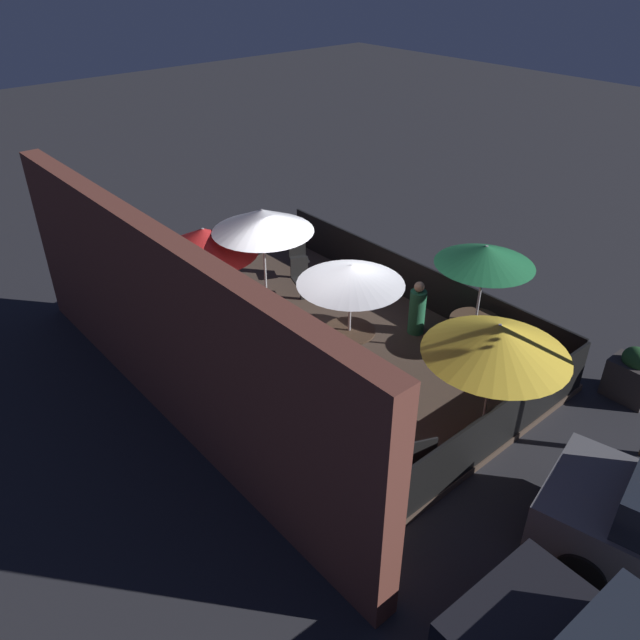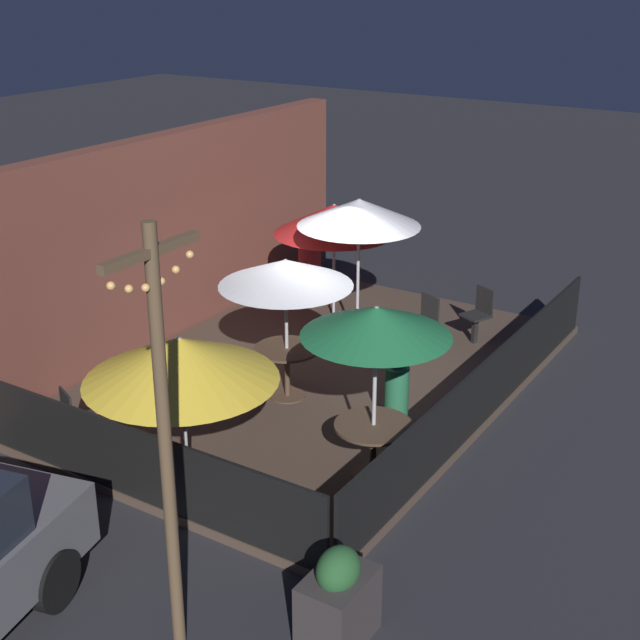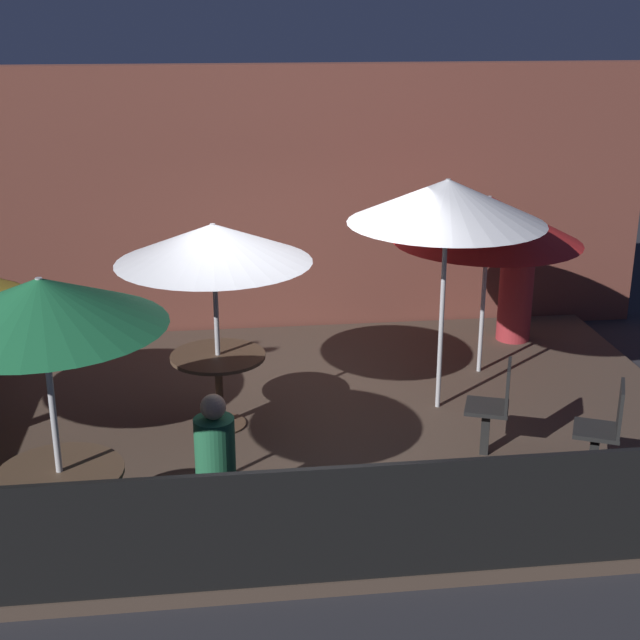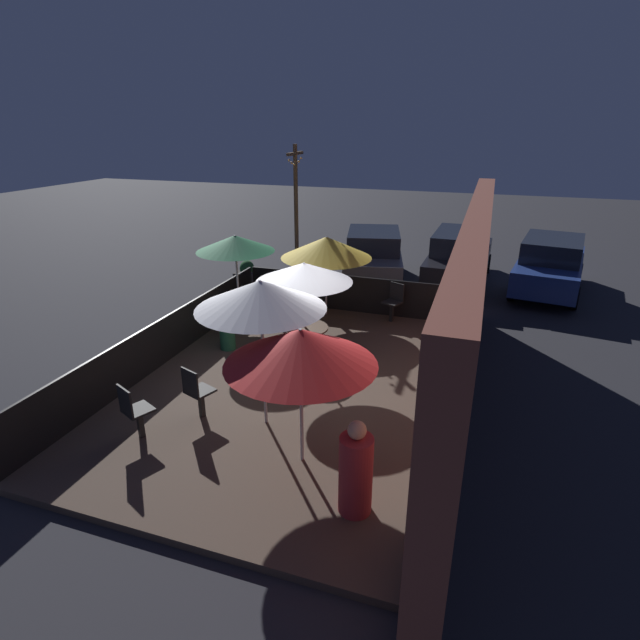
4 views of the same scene
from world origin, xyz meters
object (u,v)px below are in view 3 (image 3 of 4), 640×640
object	(u,v)px
patron_0	(216,466)
dining_table_0	(61,488)
patio_umbrella_2	(447,201)
dining_table_1	(218,369)
patio_chair_1	(494,405)
patio_chair_0	(604,428)
patron_1	(516,296)
patio_umbrella_4	(488,219)
patio_umbrella_1	(213,243)
patio_umbrella_0	(41,303)

from	to	relation	value
patron_0	dining_table_0	bearing A→B (deg)	71.87
patio_umbrella_2	dining_table_0	world-z (taller)	patio_umbrella_2
dining_table_1	patio_chair_1	xyz separation A→B (m)	(2.56, -0.95, -0.10)
patio_chair_0	patron_1	world-z (taller)	patron_1
dining_table_1	patron_1	world-z (taller)	patron_1
dining_table_0	patron_0	size ratio (longest dim) A/B	0.85
patio_umbrella_4	patron_1	size ratio (longest dim) A/B	1.61
patron_0	patron_1	distance (m)	5.48
dining_table_0	patron_1	bearing A→B (deg)	39.85
dining_table_1	patron_0	bearing A→B (deg)	-91.73
patio_umbrella_1	patio_chair_0	xyz separation A→B (m)	(3.39, -1.56, -1.40)
dining_table_0	patron_1	xyz separation A→B (m)	(5.03, 4.20, 0.01)
patio_umbrella_2	patio_chair_0	size ratio (longest dim) A/B	2.60
patio_chair_0	patio_umbrella_2	bearing A→B (deg)	-33.67
dining_table_1	patron_1	bearing A→B (deg)	28.65
dining_table_1	patio_umbrella_4	bearing A→B (deg)	19.44
patio_umbrella_4	patron_1	world-z (taller)	patio_umbrella_4
patio_umbrella_2	patron_0	world-z (taller)	patio_umbrella_2
patio_umbrella_1	patio_umbrella_2	xyz separation A→B (m)	(2.32, 0.17, 0.31)
dining_table_0	patio_chair_0	xyz separation A→B (m)	(4.62, 0.57, -0.05)
patio_umbrella_1	patio_umbrella_2	world-z (taller)	patio_umbrella_2
dining_table_0	patio_umbrella_0	bearing A→B (deg)	0.00
patio_umbrella_0	patio_chair_0	distance (m)	4.91
patio_umbrella_2	dining_table_1	world-z (taller)	patio_umbrella_2
patio_chair_0	patron_0	bearing A→B (deg)	29.11
patio_umbrella_4	patron_0	bearing A→B (deg)	-136.97
patio_umbrella_4	dining_table_1	world-z (taller)	patio_umbrella_4
patio_umbrella_1	patio_umbrella_2	bearing A→B (deg)	4.13
patio_umbrella_2	patron_1	distance (m)	2.92
patio_umbrella_4	dining_table_1	distance (m)	3.45
patio_umbrella_1	patio_chair_0	world-z (taller)	patio_umbrella_1
patio_chair_1	patio_umbrella_2	bearing A→B (deg)	-57.51
patio_umbrella_2	patio_umbrella_4	size ratio (longest dim) A/B	1.16
patron_0	dining_table_1	bearing A→B (deg)	-34.27
patio_umbrella_4	patio_umbrella_2	bearing A→B (deg)	-128.65
patio_umbrella_0	dining_table_0	size ratio (longest dim) A/B	2.31
patio_chair_1	patron_1	xyz separation A→B (m)	(1.24, 3.03, 0.06)
dining_table_1	patio_umbrella_0	bearing A→B (deg)	-120.14
patio_chair_1	patron_1	bearing A→B (deg)	-91.75
patio_umbrella_0	patio_chair_0	world-z (taller)	patio_umbrella_0
dining_table_0	patron_0	xyz separation A→B (m)	(1.18, 0.30, -0.05)
patron_0	patio_chair_0	bearing A→B (deg)	-118.10
patio_umbrella_1	patio_chair_1	bearing A→B (deg)	-20.42
patio_umbrella_1	patio_chair_1	distance (m)	3.07
patron_0	patio_umbrella_1	bearing A→B (deg)	-34.27
patio_chair_0	patron_0	xyz separation A→B (m)	(-3.44, -0.27, -0.00)
patio_chair_1	patron_1	world-z (taller)	patron_1
patio_chair_1	patron_1	size ratio (longest dim) A/B	0.72
patio_umbrella_4	patio_chair_0	world-z (taller)	patio_umbrella_4
dining_table_0	patio_chair_1	world-z (taller)	patio_chair_1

